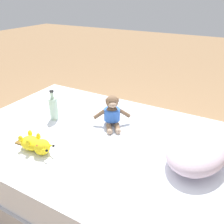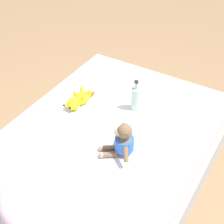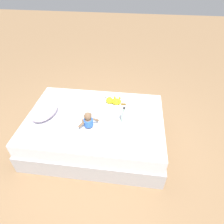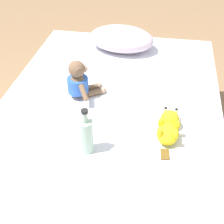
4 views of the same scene
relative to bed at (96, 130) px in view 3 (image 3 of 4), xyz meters
The scene contains 6 objects.
ground_plane 0.25m from the bed, ahead, with size 16.00×16.00×0.00m, color #93704C.
bed is the anchor object (origin of this frame).
pillow 0.77m from the bed, 92.82° to the left, with size 0.52×0.39×0.17m.
plush_monkey 0.41m from the bed, 167.15° to the left, with size 0.25×0.25×0.24m.
plush_yellow_creature 0.51m from the bed, 32.66° to the right, with size 0.12×0.33×0.10m.
glass_bottle 0.54m from the bed, 95.72° to the right, with size 0.07×0.07×0.24m.
Camera 3 is at (-1.92, -0.49, 2.27)m, focal length 30.72 mm.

